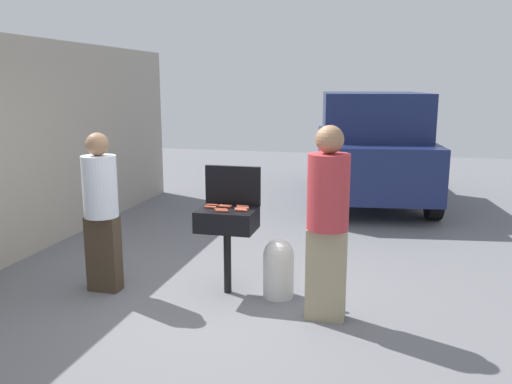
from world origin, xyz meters
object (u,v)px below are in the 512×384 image
at_px(bbq_grill, 227,223).
at_px(person_left, 101,207).
at_px(hot_dog_5, 222,211).
at_px(parked_minivan, 370,146).
at_px(hot_dog_9, 212,205).
at_px(hot_dog_8, 243,208).
at_px(hot_dog_2, 225,207).
at_px(hot_dog_7, 241,210).
at_px(hot_dog_0, 221,209).
at_px(person_right, 328,217).
at_px(hot_dog_6, 210,207).
at_px(propane_tank, 278,267).
at_px(hot_dog_4, 226,206).
at_px(hot_dog_1, 241,209).
at_px(hot_dog_3, 243,206).

xyz_separation_m(bbq_grill, person_left, (-1.30, -0.26, 0.15)).
height_order(hot_dog_5, parked_minivan, parked_minivan).
distance_m(hot_dog_5, hot_dog_9, 0.28).
distance_m(hot_dog_8, person_left, 1.48).
bearing_deg(hot_dog_2, hot_dog_7, -29.42).
height_order(hot_dog_0, hot_dog_8, same).
xyz_separation_m(hot_dog_2, person_right, (1.13, -0.45, 0.07)).
height_order(hot_dog_6, hot_dog_7, same).
height_order(hot_dog_7, propane_tank, hot_dog_7).
bearing_deg(person_right, hot_dog_2, -17.22).
bearing_deg(hot_dog_4, bbq_grill, -67.87).
bearing_deg(propane_tank, hot_dog_1, -175.57).
bearing_deg(hot_dog_2, hot_dog_3, 16.22).
relative_size(hot_dog_2, hot_dog_4, 1.00).
bearing_deg(hot_dog_4, hot_dog_8, -14.96).
relative_size(hot_dog_1, hot_dog_6, 1.00).
xyz_separation_m(hot_dog_5, hot_dog_9, (-0.18, 0.22, 0.00)).
relative_size(bbq_grill, hot_dog_8, 6.97).
xyz_separation_m(bbq_grill, hot_dog_3, (0.14, 0.12, 0.15)).
height_order(hot_dog_5, hot_dog_7, same).
relative_size(hot_dog_3, person_left, 0.08).
relative_size(hot_dog_7, hot_dog_8, 1.00).
xyz_separation_m(hot_dog_0, person_left, (-1.25, -0.19, -0.00)).
height_order(hot_dog_2, hot_dog_8, same).
distance_m(hot_dog_9, person_right, 1.36).
relative_size(person_left, person_right, 0.93).
height_order(hot_dog_0, hot_dog_5, same).
xyz_separation_m(bbq_grill, propane_tank, (0.55, 0.02, -0.44)).
xyz_separation_m(hot_dog_1, hot_dog_4, (-0.19, 0.11, 0.00)).
distance_m(hot_dog_0, person_right, 1.17).
bearing_deg(person_left, hot_dog_5, 20.28).
relative_size(hot_dog_1, hot_dog_2, 1.00).
bearing_deg(hot_dog_7, hot_dog_6, 171.12).
distance_m(hot_dog_5, parked_minivan, 5.39).
relative_size(hot_dog_2, person_right, 0.07).
bearing_deg(propane_tank, hot_dog_7, -169.54).
distance_m(hot_dog_4, hot_dog_8, 0.20).
distance_m(hot_dog_3, propane_tank, 0.73).
distance_m(hot_dog_2, hot_dog_7, 0.24).
bearing_deg(propane_tank, person_left, -171.51).
relative_size(hot_dog_4, person_left, 0.08).
distance_m(propane_tank, person_left, 1.95).
bearing_deg(hot_dog_3, hot_dog_0, -133.64).
height_order(hot_dog_9, person_left, person_left).
relative_size(hot_dog_8, person_right, 0.07).
height_order(hot_dog_0, hot_dog_1, same).
bearing_deg(hot_dog_9, parked_minivan, 74.07).
xyz_separation_m(hot_dog_1, person_left, (-1.45, -0.24, -0.00)).
height_order(hot_dog_6, person_right, person_right).
bearing_deg(hot_dog_6, bbq_grill, -0.78).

